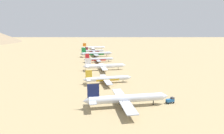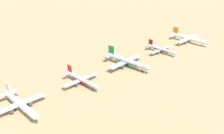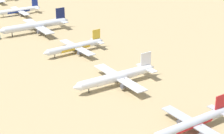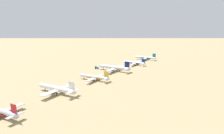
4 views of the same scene
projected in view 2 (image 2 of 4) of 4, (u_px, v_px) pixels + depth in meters
name	position (u px, v px, depth m)	size (l,w,h in m)	color
ground_plane	(20.00, 110.00, 183.45)	(2562.31, 2562.31, 0.00)	tan
parked_jet_4	(20.00, 104.00, 182.16)	(49.55, 40.16, 14.31)	silver
parked_jet_5	(81.00, 80.00, 216.71)	(42.79, 34.65, 12.37)	#B2B7C1
parked_jet_6	(127.00, 61.00, 248.74)	(55.03, 44.69, 15.87)	#B2B7C1
parked_jet_7	(161.00, 49.00, 281.21)	(40.07, 32.47, 11.58)	#B2B7C1
parked_jet_8	(189.00, 38.00, 311.06)	(51.85, 42.01, 14.99)	white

